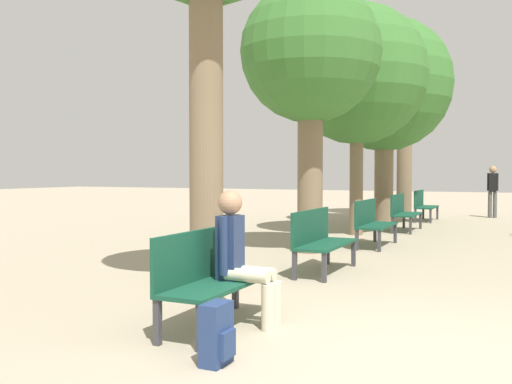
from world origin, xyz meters
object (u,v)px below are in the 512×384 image
(bench_row_4, at_px, (423,204))
(person_seated, at_px, (241,254))
(backpack, at_px, (217,334))
(bench_row_3, at_px, (403,210))
(tree_row_1, at_px, (311,56))
(tree_row_3, at_px, (385,86))
(bench_row_1, at_px, (319,237))
(tree_row_4, at_px, (405,72))
(bench_row_2, at_px, (372,220))
(tree_row_2, at_px, (357,75))
(pedestrian_near, at_px, (493,188))
(bench_row_0, at_px, (211,273))

(bench_row_4, relative_size, person_seated, 1.19)
(bench_row_4, distance_m, backpack, 14.09)
(bench_row_3, bearing_deg, backpack, -86.81)
(tree_row_1, xyz_separation_m, tree_row_3, (-0.00, 6.22, 0.31))
(bench_row_1, distance_m, backpack, 4.29)
(bench_row_1, height_order, bench_row_4, same)
(bench_row_4, distance_m, tree_row_4, 4.61)
(bench_row_3, bearing_deg, bench_row_1, -90.00)
(tree_row_4, height_order, person_seated, tree_row_4)
(bench_row_2, relative_size, tree_row_2, 0.29)
(bench_row_4, bearing_deg, pedestrian_near, 49.14)
(tree_row_1, bearing_deg, bench_row_3, 79.65)
(tree_row_1, relative_size, person_seated, 3.80)
(tree_row_1, bearing_deg, bench_row_4, 83.90)
(bench_row_1, bearing_deg, backpack, -81.90)
(pedestrian_near, bearing_deg, backpack, -94.44)
(bench_row_0, distance_m, person_seated, 0.34)
(tree_row_1, bearing_deg, person_seated, -77.80)
(bench_row_3, distance_m, person_seated, 9.68)
(bench_row_3, height_order, person_seated, person_seated)
(tree_row_4, bearing_deg, bench_row_2, -83.96)
(tree_row_4, height_order, backpack, tree_row_4)
(bench_row_0, xyz_separation_m, tree_row_2, (-0.84, 8.48, 3.27))
(bench_row_4, distance_m, tree_row_2, 5.74)
(bench_row_4, distance_m, tree_row_3, 3.90)
(bench_row_0, relative_size, pedestrian_near, 0.92)
(bench_row_3, height_order, tree_row_2, tree_row_2)
(person_seated, bearing_deg, bench_row_0, -147.64)
(bench_row_4, relative_size, backpack, 3.22)
(bench_row_1, bearing_deg, bench_row_4, 90.00)
(tree_row_3, bearing_deg, tree_row_1, -90.00)
(tree_row_3, relative_size, person_seated, 4.44)
(tree_row_1, distance_m, backpack, 7.20)
(bench_row_4, height_order, backpack, bench_row_4)
(bench_row_0, xyz_separation_m, tree_row_3, (-0.84, 11.44, 3.42))
(bench_row_1, xyz_separation_m, bench_row_2, (0.00, 3.28, 0.00))
(backpack, xyz_separation_m, pedestrian_near, (1.26, 16.22, 0.73))
(tree_row_2, height_order, tree_row_3, tree_row_3)
(bench_row_0, distance_m, tree_row_2, 9.12)
(pedestrian_near, bearing_deg, tree_row_3, -125.28)
(bench_row_1, relative_size, tree_row_3, 0.27)
(tree_row_2, distance_m, backpack, 10.18)
(bench_row_4, height_order, person_seated, person_seated)
(bench_row_3, bearing_deg, tree_row_2, -121.78)
(tree_row_4, bearing_deg, tree_row_1, -90.00)
(bench_row_1, xyz_separation_m, tree_row_4, (-0.84, 11.25, 4.31))
(bench_row_0, bearing_deg, tree_row_3, 94.21)
(person_seated, relative_size, backpack, 2.72)
(bench_row_4, xyz_separation_m, tree_row_4, (-0.84, 1.42, 4.31))
(bench_row_0, relative_size, bench_row_4, 1.00)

